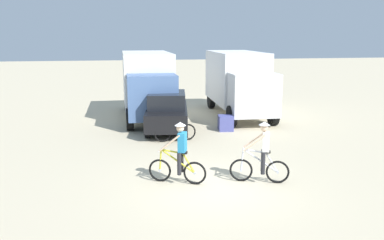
# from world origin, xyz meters

# --- Properties ---
(ground_plane) EXTENTS (120.00, 120.00, 0.00)m
(ground_plane) POSITION_xyz_m (0.00, 0.00, 0.00)
(ground_plane) COLOR beige
(box_truck_white_box) EXTENTS (2.43, 6.77, 3.35)m
(box_truck_white_box) POSITION_xyz_m (-1.17, 10.06, 1.87)
(box_truck_white_box) COLOR white
(box_truck_white_box) RESTS_ON ground
(box_truck_avon_van) EXTENTS (2.56, 6.81, 3.35)m
(box_truck_avon_van) POSITION_xyz_m (3.64, 9.92, 1.87)
(box_truck_avon_van) COLOR white
(box_truck_avon_van) RESTS_ON ground
(sedan_parked) EXTENTS (2.33, 4.40, 1.76)m
(sedan_parked) POSITION_xyz_m (-0.53, 6.93, 0.88)
(sedan_parked) COLOR black
(sedan_parked) RESTS_ON ground
(cyclist_orange_shirt) EXTENTS (1.61, 0.80, 1.82)m
(cyclist_orange_shirt) POSITION_xyz_m (-0.92, 0.39, 0.85)
(cyclist_orange_shirt) COLOR black
(cyclist_orange_shirt) RESTS_ON ground
(cyclist_cowboy_hat) EXTENTS (1.66, 0.72, 1.82)m
(cyclist_cowboy_hat) POSITION_xyz_m (1.44, 0.04, 0.85)
(cyclist_cowboy_hat) COLOR black
(cyclist_cowboy_hat) RESTS_ON ground
(bicycle_spare) EXTENTS (1.73, 0.50, 0.97)m
(bicycle_spare) POSITION_xyz_m (-0.40, 5.07, 0.40)
(bicycle_spare) COLOR black
(bicycle_spare) RESTS_ON ground
(supply_crate) EXTENTS (0.71, 0.79, 0.67)m
(supply_crate) POSITION_xyz_m (2.09, 6.55, 0.34)
(supply_crate) COLOR #4C5199
(supply_crate) RESTS_ON ground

